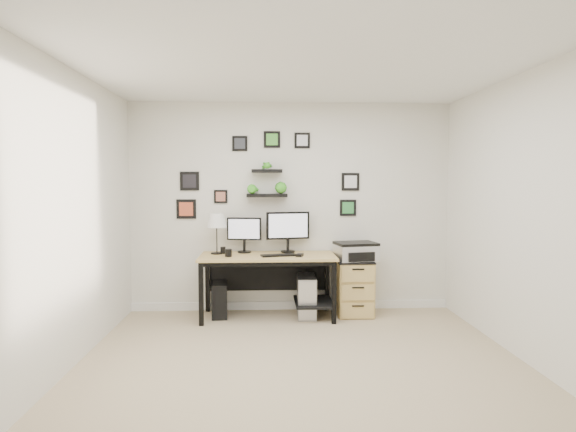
{
  "coord_description": "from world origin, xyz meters",
  "views": [
    {
      "loc": [
        -0.32,
        -4.02,
        1.61
      ],
      "look_at": [
        -0.04,
        1.83,
        1.2
      ],
      "focal_mm": 30.0,
      "sensor_mm": 36.0,
      "label": 1
    }
  ],
  "objects": [
    {
      "name": "printer",
      "position": [
        0.77,
        1.7,
        0.78
      ],
      "size": [
        0.53,
        0.45,
        0.22
      ],
      "color": "silver",
      "rests_on": "file_cabinet"
    },
    {
      "name": "mug",
      "position": [
        -0.75,
        1.53,
        0.79
      ],
      "size": [
        0.08,
        0.08,
        0.09
      ],
      "primitive_type": "cylinder",
      "color": "black",
      "rests_on": "desk"
    },
    {
      "name": "table_lamp",
      "position": [
        -0.91,
        1.76,
        1.14
      ],
      "size": [
        0.24,
        0.24,
        0.49
      ],
      "color": "black",
      "rests_on": "desk"
    },
    {
      "name": "file_cabinet",
      "position": [
        0.76,
        1.72,
        0.34
      ],
      "size": [
        0.43,
        0.53,
        0.67
      ],
      "color": "tan",
      "rests_on": "ground"
    },
    {
      "name": "room",
      "position": [
        0.0,
        1.98,
        0.05
      ],
      "size": [
        4.0,
        4.0,
        4.0
      ],
      "color": "#C1AD8A",
      "rests_on": "ground"
    },
    {
      "name": "pc_tower_black",
      "position": [
        -0.88,
        1.71,
        0.2
      ],
      "size": [
        0.21,
        0.42,
        0.41
      ],
      "primitive_type": "cube",
      "rotation": [
        0.0,
        0.0,
        0.08
      ],
      "color": "black",
      "rests_on": "ground"
    },
    {
      "name": "keyboard",
      "position": [
        -0.17,
        1.55,
        0.76
      ],
      "size": [
        0.43,
        0.22,
        0.02
      ],
      "primitive_type": "cube",
      "rotation": [
        0.0,
        0.0,
        0.23
      ],
      "color": "black",
      "rests_on": "desk"
    },
    {
      "name": "mouse",
      "position": [
        0.08,
        1.51,
        0.77
      ],
      "size": [
        0.1,
        0.12,
        0.03
      ],
      "primitive_type": "cube",
      "rotation": [
        0.0,
        0.0,
        -0.33
      ],
      "color": "black",
      "rests_on": "desk"
    },
    {
      "name": "monitor_right",
      "position": [
        -0.04,
        1.84,
        1.05
      ],
      "size": [
        0.53,
        0.2,
        0.5
      ],
      "color": "black",
      "rests_on": "desk"
    },
    {
      "name": "monitor_left",
      "position": [
        -0.58,
        1.84,
        1.0
      ],
      "size": [
        0.42,
        0.19,
        0.43
      ],
      "color": "black",
      "rests_on": "desk"
    },
    {
      "name": "wall_decor",
      "position": [
        -0.31,
        1.93,
        1.65
      ],
      "size": [
        2.28,
        0.18,
        1.08
      ],
      "color": "black",
      "rests_on": "ground"
    },
    {
      "name": "pc_tower_grey",
      "position": [
        0.17,
        1.66,
        0.24
      ],
      "size": [
        0.23,
        0.5,
        0.49
      ],
      "color": "gray",
      "rests_on": "ground"
    },
    {
      "name": "pen_cup",
      "position": [
        -0.84,
        1.77,
        0.79
      ],
      "size": [
        0.06,
        0.06,
        0.08
      ],
      "primitive_type": "cylinder",
      "color": "black",
      "rests_on": "desk"
    },
    {
      "name": "desk",
      "position": [
        -0.26,
        1.67,
        0.63
      ],
      "size": [
        1.6,
        0.7,
        0.75
      ],
      "color": "tan",
      "rests_on": "ground"
    }
  ]
}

